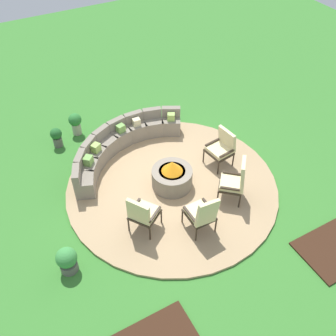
{
  "coord_description": "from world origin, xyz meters",
  "views": [
    {
      "loc": [
        -3.18,
        -5.6,
        6.75
      ],
      "look_at": [
        0.0,
        0.2,
        0.45
      ],
      "focal_mm": 40.72,
      "sensor_mm": 36.0,
      "label": 1
    }
  ],
  "objects_px": {
    "fire_pit": "(172,176)",
    "potted_plant_1": "(75,122)",
    "potted_plant_0": "(67,260)",
    "lounge_chair_front_left": "(142,213)",
    "lounge_chair_back_right": "(222,147)",
    "lounge_chair_back_left": "(236,180)",
    "curved_stone_bench": "(121,144)",
    "lounge_chair_front_right": "(202,213)",
    "potted_plant_2": "(57,136)"
  },
  "relations": [
    {
      "from": "curved_stone_bench",
      "to": "lounge_chair_front_right",
      "type": "distance_m",
      "value": 3.2
    },
    {
      "from": "fire_pit",
      "to": "potted_plant_0",
      "type": "distance_m",
      "value": 3.09
    },
    {
      "from": "fire_pit",
      "to": "lounge_chair_back_right",
      "type": "relative_size",
      "value": 0.97
    },
    {
      "from": "lounge_chair_front_left",
      "to": "lounge_chair_back_right",
      "type": "height_order",
      "value": "lounge_chair_front_left"
    },
    {
      "from": "lounge_chair_front_right",
      "to": "potted_plant_0",
      "type": "relative_size",
      "value": 1.72
    },
    {
      "from": "curved_stone_bench",
      "to": "lounge_chair_back_left",
      "type": "xyz_separation_m",
      "value": [
        1.65,
        -2.74,
        0.27
      ]
    },
    {
      "from": "curved_stone_bench",
      "to": "lounge_chair_back_right",
      "type": "relative_size",
      "value": 3.51
    },
    {
      "from": "lounge_chair_front_left",
      "to": "lounge_chair_front_right",
      "type": "xyz_separation_m",
      "value": [
        1.08,
        -0.61,
        -0.0
      ]
    },
    {
      "from": "curved_stone_bench",
      "to": "lounge_chair_front_right",
      "type": "xyz_separation_m",
      "value": [
        0.49,
        -3.16,
        0.24
      ]
    },
    {
      "from": "fire_pit",
      "to": "curved_stone_bench",
      "type": "xyz_separation_m",
      "value": [
        -0.6,
        1.67,
        0.01
      ]
    },
    {
      "from": "lounge_chair_front_right",
      "to": "lounge_chair_back_right",
      "type": "xyz_separation_m",
      "value": [
        1.59,
        1.58,
        -0.0
      ]
    },
    {
      "from": "fire_pit",
      "to": "potted_plant_1",
      "type": "bearing_deg",
      "value": 113.27
    },
    {
      "from": "lounge_chair_back_right",
      "to": "potted_plant_0",
      "type": "distance_m",
      "value": 4.54
    },
    {
      "from": "fire_pit",
      "to": "potted_plant_1",
      "type": "distance_m",
      "value": 3.38
    },
    {
      "from": "lounge_chair_back_right",
      "to": "potted_plant_1",
      "type": "bearing_deg",
      "value": 35.45
    },
    {
      "from": "fire_pit",
      "to": "lounge_chair_front_right",
      "type": "relative_size",
      "value": 0.92
    },
    {
      "from": "potted_plant_1",
      "to": "fire_pit",
      "type": "bearing_deg",
      "value": -66.73
    },
    {
      "from": "potted_plant_1",
      "to": "curved_stone_bench",
      "type": "bearing_deg",
      "value": -62.9
    },
    {
      "from": "lounge_chair_front_left",
      "to": "lounge_chair_front_right",
      "type": "distance_m",
      "value": 1.24
    },
    {
      "from": "lounge_chair_back_left",
      "to": "potted_plant_0",
      "type": "relative_size",
      "value": 1.88
    },
    {
      "from": "lounge_chair_front_right",
      "to": "potted_plant_0",
      "type": "height_order",
      "value": "lounge_chair_front_right"
    },
    {
      "from": "lounge_chair_back_right",
      "to": "potted_plant_0",
      "type": "height_order",
      "value": "lounge_chair_back_right"
    },
    {
      "from": "lounge_chair_back_right",
      "to": "potted_plant_1",
      "type": "height_order",
      "value": "lounge_chair_back_right"
    },
    {
      "from": "lounge_chair_front_right",
      "to": "potted_plant_2",
      "type": "distance_m",
      "value": 4.71
    },
    {
      "from": "curved_stone_bench",
      "to": "potted_plant_0",
      "type": "height_order",
      "value": "curved_stone_bench"
    },
    {
      "from": "curved_stone_bench",
      "to": "lounge_chair_back_left",
      "type": "relative_size",
      "value": 3.05
    },
    {
      "from": "lounge_chair_front_left",
      "to": "lounge_chair_back_right",
      "type": "relative_size",
      "value": 1.05
    },
    {
      "from": "lounge_chair_back_right",
      "to": "lounge_chair_front_right",
      "type": "bearing_deg",
      "value": 127.2
    },
    {
      "from": "curved_stone_bench",
      "to": "lounge_chair_front_right",
      "type": "bearing_deg",
      "value": -81.19
    },
    {
      "from": "lounge_chair_front_left",
      "to": "fire_pit",
      "type": "bearing_deg",
      "value": 91.59
    },
    {
      "from": "curved_stone_bench",
      "to": "potted_plant_2",
      "type": "relative_size",
      "value": 6.24
    },
    {
      "from": "curved_stone_bench",
      "to": "potted_plant_1",
      "type": "distance_m",
      "value": 1.61
    },
    {
      "from": "potted_plant_0",
      "to": "fire_pit",
      "type": "bearing_deg",
      "value": 19.29
    },
    {
      "from": "fire_pit",
      "to": "potted_plant_1",
      "type": "height_order",
      "value": "fire_pit"
    },
    {
      "from": "curved_stone_bench",
      "to": "potted_plant_0",
      "type": "distance_m",
      "value": 3.55
    },
    {
      "from": "lounge_chair_back_left",
      "to": "potted_plant_2",
      "type": "relative_size",
      "value": 2.05
    },
    {
      "from": "lounge_chair_back_left",
      "to": "lounge_chair_front_right",
      "type": "bearing_deg",
      "value": 150.93
    },
    {
      "from": "fire_pit",
      "to": "curved_stone_bench",
      "type": "height_order",
      "value": "fire_pit"
    },
    {
      "from": "lounge_chair_front_right",
      "to": "lounge_chair_back_right",
      "type": "bearing_deg",
      "value": 44.48
    },
    {
      "from": "lounge_chair_front_left",
      "to": "potted_plant_2",
      "type": "relative_size",
      "value": 1.86
    },
    {
      "from": "curved_stone_bench",
      "to": "lounge_chair_front_right",
      "type": "height_order",
      "value": "lounge_chair_front_right"
    },
    {
      "from": "lounge_chair_front_left",
      "to": "potted_plant_2",
      "type": "bearing_deg",
      "value": 157.08
    },
    {
      "from": "lounge_chair_back_left",
      "to": "potted_plant_0",
      "type": "bearing_deg",
      "value": 130.35
    },
    {
      "from": "fire_pit",
      "to": "lounge_chair_front_left",
      "type": "distance_m",
      "value": 1.51
    },
    {
      "from": "potted_plant_1",
      "to": "potted_plant_0",
      "type": "bearing_deg",
      "value": -110.92
    },
    {
      "from": "potted_plant_1",
      "to": "potted_plant_2",
      "type": "bearing_deg",
      "value": -157.0
    },
    {
      "from": "fire_pit",
      "to": "potted_plant_2",
      "type": "height_order",
      "value": "fire_pit"
    },
    {
      "from": "potted_plant_0",
      "to": "lounge_chair_back_left",
      "type": "bearing_deg",
      "value": -0.58
    },
    {
      "from": "lounge_chair_back_left",
      "to": "potted_plant_0",
      "type": "xyz_separation_m",
      "value": [
        -3.96,
        0.04,
        -0.31
      ]
    },
    {
      "from": "lounge_chair_front_left",
      "to": "lounge_chair_back_left",
      "type": "relative_size",
      "value": 0.91
    }
  ]
}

